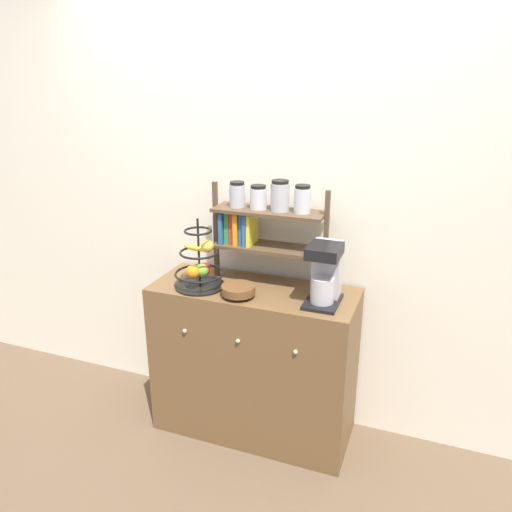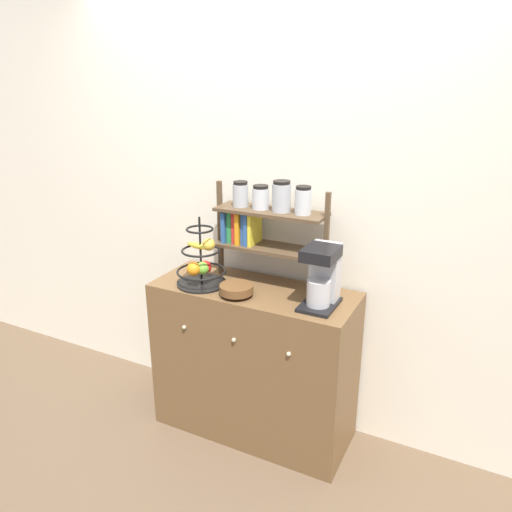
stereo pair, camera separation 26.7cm
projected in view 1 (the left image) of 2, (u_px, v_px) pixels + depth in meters
ground_plane at (240, 451)px, 2.85m from camera, size 12.00×12.00×0.00m
wall_back at (271, 210)px, 2.85m from camera, size 7.00×0.05×2.60m
sideboard at (254, 361)px, 2.89m from camera, size 1.14×0.47×0.92m
coffee_maker at (325, 273)px, 2.53m from camera, size 0.17×0.24×0.32m
fruit_stand at (200, 266)px, 2.72m from camera, size 0.28×0.28×0.39m
wooden_bowl at (238, 290)px, 2.63m from camera, size 0.18×0.18×0.06m
shelf_hutch at (261, 218)px, 2.71m from camera, size 0.66×0.20×0.59m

